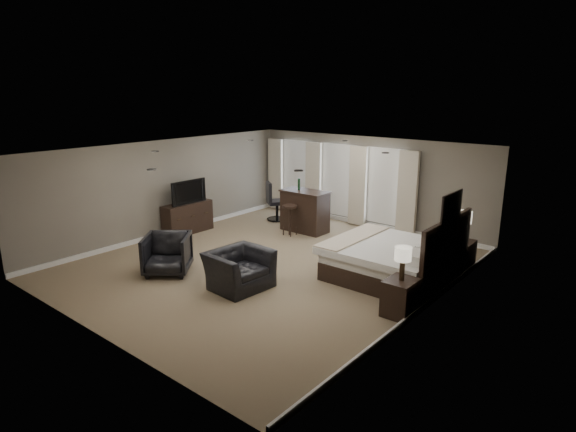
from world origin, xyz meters
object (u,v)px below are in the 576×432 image
Objects in this scene: bar_stool_left at (287,207)px; bed at (395,245)px; nightstand_far at (460,255)px; lamp_near at (402,264)px; armchair_near at (239,263)px; bar_stool_right at (290,220)px; nightstand_near at (400,297)px; armchair_far at (167,252)px; lamp_far at (463,226)px; dresser at (188,218)px; tv at (187,200)px; desk_chair at (277,201)px; bar_counter at (305,211)px.

bed is at bearing -26.27° from bar_stool_left.
nightstand_far is 2.97m from lamp_near.
armchair_near is 1.41× the size of bar_stool_right.
armchair_far is (-4.83, -1.39, 0.15)m from nightstand_near.
lamp_far reaches higher than bar_stool_left.
lamp_far is 7.24m from dresser.
armchair_far reaches higher than nightstand_far.
bar_stool_right is at bearing 151.42° from lamp_near.
armchair_near reaches higher than nightstand_far.
nightstand_near is at bearing -97.08° from tv.
desk_chair is at bearing 149.55° from nightstand_near.
tv is at bearing 93.11° from armchair_far.
lamp_far is 4.51m from bar_counter.
desk_chair reaches higher than dresser.
armchair_far is at bearing -163.95° from lamp_near.
nightstand_far is 5.89m from desk_chair.
lamp_far reaches higher than tv.
nightstand_far is 0.96× the size of bar_stool_left.
nightstand_far is at bearing 0.00° from lamp_far.
nightstand_near is 5.21m from bar_stool_right.
armchair_far is 1.15× the size of bar_stool_right.
lamp_far reaches higher than desk_chair.
dresser reaches higher than bar_stool_right.
armchair_near is at bearing -25.20° from dresser.
desk_chair is at bearing -91.91° from bar_stool_left.
nightstand_far is at bearing -73.57° from tv.
tv is 3.10m from armchair_far.
nightstand_near is 0.63m from lamp_near.
nightstand_far is 0.49× the size of bar_counter.
bar_stool_left reaches higher than nightstand_near.
bar_counter is at bearing 177.99° from nightstand_far.
tv is 0.84× the size of bar_counter.
tv is 0.94× the size of desk_chair.
bed reaches higher than bar_counter.
lamp_near is 6.99m from dresser.
desk_chair is at bearing 36.56° from armchair_near.
armchair_far is (2.09, -2.25, -0.44)m from tv.
lamp_near is 0.42× the size of dresser.
nightstand_near is 6.80m from desk_chair.
nightstand_near is at bearing -173.84° from desk_chair.
bar_counter is at bearing 177.99° from lamp_far.
bar_stool_right is (-4.57, 2.49, -0.54)m from lamp_near.
desk_chair is (1.07, 2.58, -0.32)m from tv.
bar_stool_right is at bearing 27.73° from armchair_near.
lamp_near is 0.89× the size of bar_stool_left.
lamp_near reaches higher than armchair_far.
bed is 3.61× the size of nightstand_far.
lamp_far is 4.63m from bar_stool_right.
lamp_near is at bearing -97.08° from tv.
armchair_far is 0.80× the size of desk_chair.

